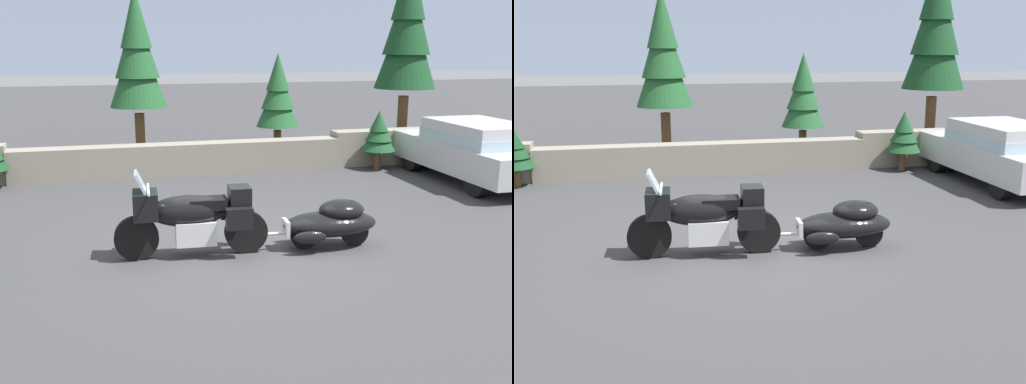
% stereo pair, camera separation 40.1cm
% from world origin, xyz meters
% --- Properties ---
extents(ground_plane, '(80.00, 80.00, 0.00)m').
position_xyz_m(ground_plane, '(0.00, 0.00, 0.00)').
color(ground_plane, '#38383A').
extents(stone_guard_wall, '(24.00, 0.64, 0.92)m').
position_xyz_m(stone_guard_wall, '(0.38, 5.76, 0.43)').
color(stone_guard_wall, gray).
rests_on(stone_guard_wall, ground).
extents(distant_ridgeline, '(240.00, 80.00, 16.00)m').
position_xyz_m(distant_ridgeline, '(0.00, 95.76, 8.00)').
color(distant_ridgeline, '#8C9EB7').
rests_on(distant_ridgeline, ground).
extents(touring_motorcycle, '(2.31, 0.82, 1.33)m').
position_xyz_m(touring_motorcycle, '(-0.65, -0.17, 0.62)').
color(touring_motorcycle, black).
rests_on(touring_motorcycle, ground).
extents(car_shaped_trailer, '(2.22, 0.82, 0.76)m').
position_xyz_m(car_shaped_trailer, '(1.53, -0.30, 0.41)').
color(car_shaped_trailer, black).
rests_on(car_shaped_trailer, ground).
extents(sedan_at_right_edge, '(1.83, 4.51, 1.41)m').
position_xyz_m(sedan_at_right_edge, '(6.47, 3.27, 0.77)').
color(sedan_at_right_edge, black).
rests_on(sedan_at_right_edge, ground).
extents(pine_tree_tall, '(1.74, 1.74, 5.74)m').
position_xyz_m(pine_tree_tall, '(6.71, 7.26, 3.59)').
color(pine_tree_tall, brown).
rests_on(pine_tree_tall, ground).
extents(pine_tree_secondary, '(1.16, 1.16, 2.90)m').
position_xyz_m(pine_tree_secondary, '(2.80, 6.92, 1.81)').
color(pine_tree_secondary, brown).
rests_on(pine_tree_secondary, ground).
extents(pine_tree_far_right, '(1.50, 1.50, 4.58)m').
position_xyz_m(pine_tree_far_right, '(-0.84, 7.65, 2.86)').
color(pine_tree_far_right, brown).
rests_on(pine_tree_far_right, ground).
extents(pine_sapling_near, '(0.87, 0.87, 1.50)m').
position_xyz_m(pine_sapling_near, '(4.94, 5.14, 0.94)').
color(pine_sapling_near, brown).
rests_on(pine_sapling_near, ground).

